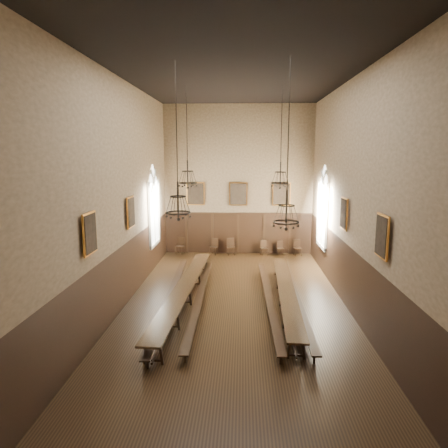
# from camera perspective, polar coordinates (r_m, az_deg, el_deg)

# --- Properties ---
(floor) EXTENTS (9.00, 18.00, 0.02)m
(floor) POSITION_cam_1_polar(r_m,az_deg,el_deg) (16.38, 1.60, -11.87)
(floor) COLOR black
(floor) RESTS_ON ground
(ceiling) EXTENTS (9.00, 18.00, 0.02)m
(ceiling) POSITION_cam_1_polar(r_m,az_deg,el_deg) (15.48, 1.77, 20.86)
(ceiling) COLOR black
(ceiling) RESTS_ON ground
(wall_back) EXTENTS (9.00, 0.02, 9.00)m
(wall_back) POSITION_cam_1_polar(r_m,az_deg,el_deg) (24.26, 2.07, 6.23)
(wall_back) COLOR #907959
(wall_back) RESTS_ON ground
(wall_front) EXTENTS (9.00, 0.02, 9.00)m
(wall_front) POSITION_cam_1_polar(r_m,az_deg,el_deg) (6.40, 0.19, -4.40)
(wall_front) COLOR #907959
(wall_front) RESTS_ON ground
(wall_left) EXTENTS (0.02, 18.00, 9.00)m
(wall_left) POSITION_cam_1_polar(r_m,az_deg,el_deg) (16.01, -14.72, 3.97)
(wall_left) COLOR #907959
(wall_left) RESTS_ON ground
(wall_right) EXTENTS (0.02, 18.00, 9.00)m
(wall_right) POSITION_cam_1_polar(r_m,az_deg,el_deg) (15.86, 18.23, 3.74)
(wall_right) COLOR #907959
(wall_right) RESTS_ON ground
(wainscot_panelling) EXTENTS (9.00, 18.00, 2.50)m
(wainscot_panelling) POSITION_cam_1_polar(r_m,az_deg,el_deg) (15.95, 1.62, -7.67)
(wainscot_panelling) COLOR black
(wainscot_panelling) RESTS_ON floor
(table_left) EXTENTS (1.25, 10.45, 0.81)m
(table_left) POSITION_cam_1_polar(r_m,az_deg,el_deg) (16.57, -5.67, -10.11)
(table_left) COLOR black
(table_left) RESTS_ON floor
(table_right) EXTENTS (0.97, 9.38, 0.73)m
(table_right) POSITION_cam_1_polar(r_m,az_deg,el_deg) (16.56, 8.87, -10.35)
(table_right) COLOR black
(table_right) RESTS_ON floor
(bench_left_outer) EXTENTS (0.77, 10.52, 0.47)m
(bench_left_outer) POSITION_cam_1_polar(r_m,az_deg,el_deg) (16.60, -7.65, -10.50)
(bench_left_outer) COLOR black
(bench_left_outer) RESTS_ON floor
(bench_left_inner) EXTENTS (0.41, 9.82, 0.44)m
(bench_left_inner) POSITION_cam_1_polar(r_m,az_deg,el_deg) (16.50, -3.46, -10.63)
(bench_left_inner) COLOR black
(bench_left_inner) RESTS_ON floor
(bench_right_inner) EXTENTS (0.44, 9.65, 0.43)m
(bench_right_inner) POSITION_cam_1_polar(r_m,az_deg,el_deg) (16.44, 6.39, -10.78)
(bench_right_inner) COLOR black
(bench_right_inner) RESTS_ON floor
(bench_right_outer) EXTENTS (0.36, 9.76, 0.44)m
(bench_right_outer) POSITION_cam_1_polar(r_m,az_deg,el_deg) (16.67, 10.20, -10.57)
(bench_right_outer) COLOR black
(bench_right_outer) RESTS_ON floor
(chair_0) EXTENTS (0.55, 0.55, 1.02)m
(chair_0) POSITION_cam_1_polar(r_m,az_deg,el_deg) (24.80, -6.28, -3.55)
(chair_0) COLOR black
(chair_0) RESTS_ON floor
(chair_2) EXTENTS (0.56, 0.56, 0.99)m
(chair_2) POSITION_cam_1_polar(r_m,az_deg,el_deg) (24.51, -1.47, -3.68)
(chair_2) COLOR black
(chair_2) RESTS_ON floor
(chair_3) EXTENTS (0.53, 0.53, 1.01)m
(chair_3) POSITION_cam_1_polar(r_m,az_deg,el_deg) (24.42, 0.99, -3.72)
(chair_3) COLOR black
(chair_3) RESTS_ON floor
(chair_5) EXTENTS (0.51, 0.51, 0.92)m
(chair_5) POSITION_cam_1_polar(r_m,az_deg,el_deg) (24.42, 5.76, -3.83)
(chair_5) COLOR black
(chair_5) RESTS_ON floor
(chair_6) EXTENTS (0.45, 0.45, 0.86)m
(chair_6) POSITION_cam_1_polar(r_m,az_deg,el_deg) (24.58, 8.09, -3.83)
(chair_6) COLOR black
(chair_6) RESTS_ON floor
(chair_7) EXTENTS (0.50, 0.50, 0.97)m
(chair_7) POSITION_cam_1_polar(r_m,az_deg,el_deg) (24.64, 10.46, -3.79)
(chair_7) COLOR black
(chair_7) RESTS_ON floor
(chandelier_back_left) EXTENTS (0.83, 0.83, 4.36)m
(chandelier_back_left) POSITION_cam_1_polar(r_m,az_deg,el_deg) (18.12, -5.22, 6.77)
(chandelier_back_left) COLOR black
(chandelier_back_left) RESTS_ON ceiling
(chandelier_back_right) EXTENTS (0.76, 0.76, 4.32)m
(chandelier_back_right) POSITION_cam_1_polar(r_m,az_deg,el_deg) (17.64, 8.05, 6.81)
(chandelier_back_right) COLOR black
(chandelier_back_right) RESTS_ON ceiling
(chandelier_front_left) EXTENTS (0.84, 0.84, 5.01)m
(chandelier_front_left) POSITION_cam_1_polar(r_m,az_deg,el_deg) (13.41, -6.59, 3.03)
(chandelier_front_left) COLOR black
(chandelier_front_left) RESTS_ON ceiling
(chandelier_front_right) EXTENTS (0.84, 0.84, 5.22)m
(chandelier_front_right) POSITION_cam_1_polar(r_m,az_deg,el_deg) (12.91, 8.90, 1.81)
(chandelier_front_right) COLOR black
(chandelier_front_right) RESTS_ON ceiling
(portrait_back_0) EXTENTS (1.10, 0.12, 1.40)m
(portrait_back_0) POSITION_cam_1_polar(r_m,az_deg,el_deg) (24.37, -4.09, 4.34)
(portrait_back_0) COLOR orange
(portrait_back_0) RESTS_ON wall_back
(portrait_back_1) EXTENTS (1.10, 0.12, 1.40)m
(portrait_back_1) POSITION_cam_1_polar(r_m,az_deg,el_deg) (24.20, 2.06, 4.32)
(portrait_back_1) COLOR orange
(portrait_back_1) RESTS_ON wall_back
(portrait_back_2) EXTENTS (1.10, 0.12, 1.40)m
(portrait_back_2) POSITION_cam_1_polar(r_m,az_deg,el_deg) (24.31, 8.21, 4.25)
(portrait_back_2) COLOR orange
(portrait_back_2) RESTS_ON wall_back
(portrait_left_0) EXTENTS (0.12, 1.00, 1.30)m
(portrait_left_0) POSITION_cam_1_polar(r_m,az_deg,el_deg) (17.02, -13.19, 1.66)
(portrait_left_0) COLOR orange
(portrait_left_0) RESTS_ON wall_left
(portrait_left_1) EXTENTS (0.12, 1.00, 1.30)m
(portrait_left_1) POSITION_cam_1_polar(r_m,az_deg,el_deg) (12.81, -18.63, -1.28)
(portrait_left_1) COLOR orange
(portrait_left_1) RESTS_ON wall_left
(portrait_right_0) EXTENTS (0.12, 1.00, 1.30)m
(portrait_right_0) POSITION_cam_1_polar(r_m,az_deg,el_deg) (16.88, 16.77, 1.43)
(portrait_right_0) COLOR orange
(portrait_right_0) RESTS_ON wall_right
(portrait_right_1) EXTENTS (0.12, 1.00, 1.30)m
(portrait_right_1) POSITION_cam_1_polar(r_m,az_deg,el_deg) (12.63, 21.65, -1.63)
(portrait_right_1) COLOR orange
(portrait_right_1) RESTS_ON wall_right
(window_right) EXTENTS (0.20, 2.20, 4.60)m
(window_right) POSITION_cam_1_polar(r_m,az_deg,el_deg) (21.28, 13.96, 2.44)
(window_right) COLOR white
(window_right) RESTS_ON wall_right
(window_left) EXTENTS (0.20, 2.20, 4.60)m
(window_left) POSITION_cam_1_polar(r_m,az_deg,el_deg) (21.40, -10.02, 2.62)
(window_left) COLOR white
(window_left) RESTS_ON wall_left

